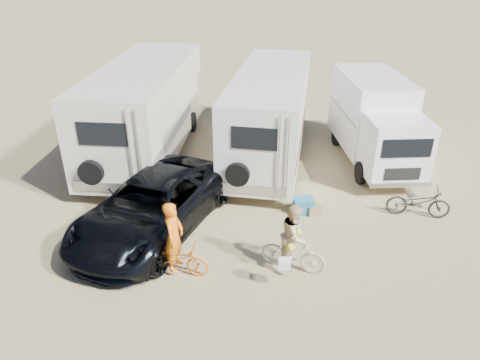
# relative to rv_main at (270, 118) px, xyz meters

# --- Properties ---
(ground) EXTENTS (140.00, 140.00, 0.00)m
(ground) POSITION_rel_rv_main_xyz_m (0.27, -7.26, -1.65)
(ground) COLOR tan
(ground) RESTS_ON ground
(rv_main) EXTENTS (3.41, 8.08, 3.31)m
(rv_main) POSITION_rel_rv_main_xyz_m (0.00, 0.00, 0.00)
(rv_main) COLOR white
(rv_main) RESTS_ON ground
(rv_left) EXTENTS (3.08, 8.48, 3.47)m
(rv_left) POSITION_rel_rv_main_xyz_m (-4.70, 0.15, 0.08)
(rv_left) COLOR beige
(rv_left) RESTS_ON ground
(box_truck) EXTENTS (2.74, 5.82, 3.09)m
(box_truck) POSITION_rel_rv_main_xyz_m (3.91, -0.11, -0.11)
(box_truck) COLOR white
(box_truck) RESTS_ON ground
(dark_suv) EXTENTS (4.46, 6.35, 1.61)m
(dark_suv) POSITION_rel_rv_main_xyz_m (-3.33, -5.13, -0.85)
(dark_suv) COLOR black
(dark_suv) RESTS_ON ground
(bike_man) EXTENTS (1.77, 0.85, 0.89)m
(bike_man) POSITION_rel_rv_main_xyz_m (-2.34, -7.01, -1.21)
(bike_man) COLOR #C5631A
(bike_man) RESTS_ON ground
(bike_woman) EXTENTS (1.75, 0.97, 1.01)m
(bike_woman) POSITION_rel_rv_main_xyz_m (0.59, -6.71, -1.15)
(bike_woman) COLOR beige
(bike_woman) RESTS_ON ground
(rider_man) EXTENTS (0.54, 0.74, 1.86)m
(rider_man) POSITION_rel_rv_main_xyz_m (-2.34, -7.01, -0.73)
(rider_man) COLOR orange
(rider_man) RESTS_ON ground
(rider_woman) EXTENTS (0.88, 1.00, 1.73)m
(rider_woman) POSITION_rel_rv_main_xyz_m (0.59, -6.71, -0.79)
(rider_woman) COLOR tan
(rider_woman) RESTS_ON ground
(bike_parked) EXTENTS (1.93, 0.89, 0.98)m
(bike_parked) POSITION_rel_rv_main_xyz_m (4.50, -3.96, -1.17)
(bike_parked) COLOR #252725
(bike_parked) RESTS_ON ground
(cooler) EXTENTS (0.66, 0.51, 0.49)m
(cooler) POSITION_rel_rv_main_xyz_m (1.06, -3.95, -1.41)
(cooler) COLOR teal
(cooler) RESTS_ON ground
(crate) EXTENTS (0.50, 0.50, 0.32)m
(crate) POSITION_rel_rv_main_xyz_m (1.37, -3.97, -1.49)
(crate) COLOR olive
(crate) RESTS_ON ground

